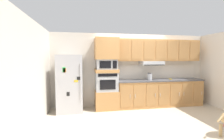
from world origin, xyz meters
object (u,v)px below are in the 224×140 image
refrigerator (70,83)px  screwdriver (171,79)px  electric_kettle (149,77)px  built_in_oven (106,81)px  microwave (106,64)px

refrigerator → screwdriver: 3.40m
screwdriver → electric_kettle: size_ratio=0.69×
built_in_oven → microwave: microwave is taller
built_in_oven → electric_kettle: bearing=-1.8°
refrigerator → microwave: (1.15, 0.07, 0.58)m
electric_kettle → refrigerator: bearing=-179.6°
screwdriver → electric_kettle: bearing=-179.7°
microwave → electric_kettle: microwave is taller
refrigerator → built_in_oven: 1.15m
microwave → screwdriver: bearing=-1.1°
refrigerator → built_in_oven: (1.15, 0.07, 0.02)m
microwave → screwdriver: 2.31m
built_in_oven → screwdriver: built_in_oven is taller
built_in_oven → screwdriver: size_ratio=4.20×
microwave → screwdriver: size_ratio=3.86×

